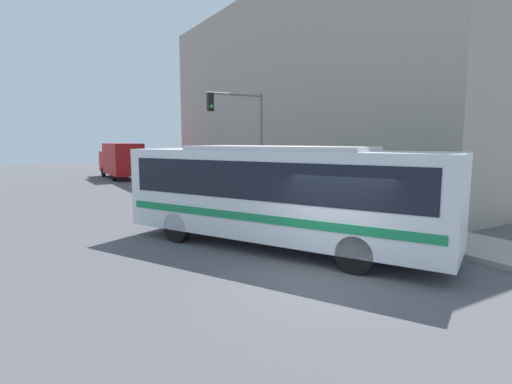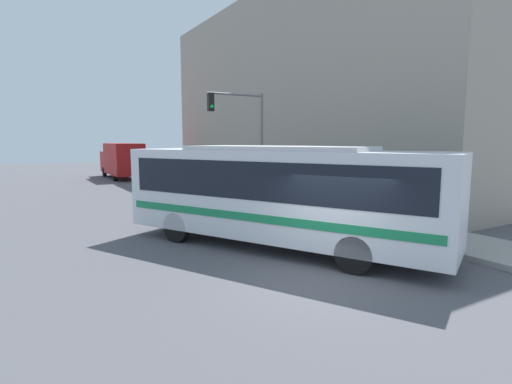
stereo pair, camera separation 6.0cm
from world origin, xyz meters
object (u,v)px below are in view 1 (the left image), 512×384
(delivery_truck, at_px, (121,160))
(parking_meter, at_px, (279,186))
(city_bus, at_px, (278,190))
(traffic_light_pole, at_px, (244,127))
(pedestrian_near_corner, at_px, (248,178))
(fire_hydrant, at_px, (339,209))

(delivery_truck, relative_size, parking_meter, 5.68)
(delivery_truck, bearing_deg, city_bus, -92.43)
(delivery_truck, height_order, traffic_light_pole, traffic_light_pole)
(traffic_light_pole, xyz_separation_m, pedestrian_near_corner, (1.76, 2.63, -2.97))
(city_bus, bearing_deg, fire_hydrant, -3.04)
(pedestrian_near_corner, bearing_deg, traffic_light_pole, -123.75)
(delivery_truck, distance_m, traffic_light_pole, 18.58)
(delivery_truck, relative_size, traffic_light_pole, 1.34)
(city_bus, height_order, pedestrian_near_corner, city_bus)
(delivery_truck, distance_m, fire_hydrant, 24.88)
(city_bus, xyz_separation_m, delivery_truck, (1.13, 26.59, -0.16))
(city_bus, bearing_deg, pedestrian_near_corner, 37.58)
(delivery_truck, xyz_separation_m, traffic_light_pole, (2.35, -18.27, 2.38))
(city_bus, relative_size, fire_hydrant, 12.73)
(traffic_light_pole, xyz_separation_m, parking_meter, (0.92, -1.98, -2.99))
(traffic_light_pole, bearing_deg, pedestrian_near_corner, 56.25)
(fire_hydrant, distance_m, pedestrian_near_corner, 9.05)
(parking_meter, bearing_deg, delivery_truck, 99.19)
(traffic_light_pole, bearing_deg, city_bus, -112.72)
(city_bus, relative_size, parking_meter, 7.77)
(fire_hydrant, bearing_deg, parking_meter, 90.00)
(delivery_truck, height_order, parking_meter, delivery_truck)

